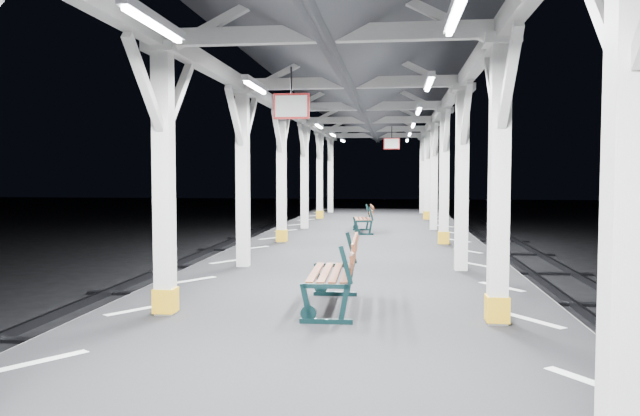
# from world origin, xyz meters

# --- Properties ---
(hazard_stripes_left) EXTENTS (1.00, 48.00, 0.01)m
(hazard_stripes_left) POSITION_xyz_m (-2.45, 0.00, 1.00)
(hazard_stripes_left) COLOR silver
(hazard_stripes_left) RESTS_ON platform
(hazard_stripes_right) EXTENTS (1.00, 48.00, 0.01)m
(hazard_stripes_right) POSITION_xyz_m (2.45, 0.00, 1.00)
(hazard_stripes_right) COLOR silver
(hazard_stripes_right) RESTS_ON platform
(bench_mid) EXTENTS (0.70, 1.73, 0.93)m
(bench_mid) POSITION_xyz_m (0.10, 2.58, 1.50)
(bench_mid) COLOR black
(bench_mid) RESTS_ON platform
(bench_far) EXTENTS (0.70, 1.54, 0.81)m
(bench_far) POSITION_xyz_m (-0.03, 12.85, 1.43)
(bench_far) COLOR black
(bench_far) RESTS_ON platform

